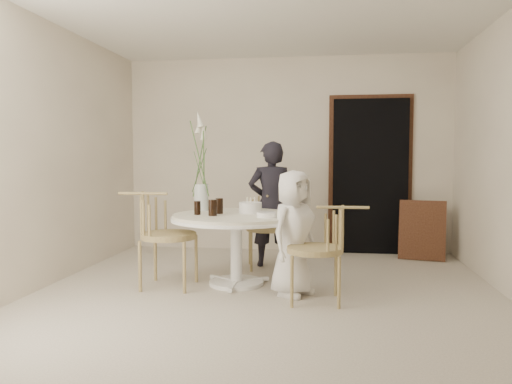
# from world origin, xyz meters

# --- Properties ---
(ground) EXTENTS (4.50, 4.50, 0.00)m
(ground) POSITION_xyz_m (0.00, 0.00, 0.00)
(ground) COLOR beige
(ground) RESTS_ON ground
(room_shell) EXTENTS (4.50, 4.50, 4.50)m
(room_shell) POSITION_xyz_m (0.00, 0.00, 1.62)
(room_shell) COLOR white
(room_shell) RESTS_ON ground
(doorway) EXTENTS (1.00, 0.10, 2.10)m
(doorway) POSITION_xyz_m (1.15, 2.19, 1.05)
(doorway) COLOR black
(doorway) RESTS_ON ground
(door_trim) EXTENTS (1.12, 0.03, 2.22)m
(door_trim) POSITION_xyz_m (1.15, 2.23, 1.11)
(door_trim) COLOR brown
(door_trim) RESTS_ON ground
(table) EXTENTS (1.33, 1.33, 0.73)m
(table) POSITION_xyz_m (-0.35, 0.25, 0.62)
(table) COLOR white
(table) RESTS_ON ground
(picture_frame) EXTENTS (0.60, 0.29, 0.76)m
(picture_frame) POSITION_xyz_m (1.78, 1.81, 0.38)
(picture_frame) COLOR brown
(picture_frame) RESTS_ON ground
(chair_far) EXTENTS (0.54, 0.57, 0.87)m
(chair_far) POSITION_xyz_m (-0.15, 1.20, 0.57)
(chair_far) COLOR tan
(chair_far) RESTS_ON ground
(chair_right) EXTENTS (0.55, 0.51, 0.89)m
(chair_right) POSITION_xyz_m (0.59, -0.25, 0.57)
(chair_right) COLOR tan
(chair_right) RESTS_ON ground
(chair_left) EXTENTS (0.59, 0.56, 0.97)m
(chair_left) POSITION_xyz_m (-1.14, 0.06, 0.63)
(chair_left) COLOR tan
(chair_left) RESTS_ON ground
(girl) EXTENTS (0.60, 0.44, 1.50)m
(girl) POSITION_xyz_m (-0.10, 1.20, 0.75)
(girl) COLOR black
(girl) RESTS_ON ground
(boy) EXTENTS (0.63, 0.69, 1.19)m
(boy) POSITION_xyz_m (0.26, -0.06, 0.60)
(boy) COLOR white
(boy) RESTS_ON ground
(birthday_cake) EXTENTS (0.24, 0.24, 0.16)m
(birthday_cake) POSITION_xyz_m (-0.22, 0.38, 0.79)
(birthday_cake) COLOR white
(birthday_cake) RESTS_ON table
(cola_tumbler_a) EXTENTS (0.10, 0.10, 0.16)m
(cola_tumbler_a) POSITION_xyz_m (-0.56, 0.10, 0.81)
(cola_tumbler_a) COLOR black
(cola_tumbler_a) RESTS_ON table
(cola_tumbler_b) EXTENTS (0.10, 0.10, 0.16)m
(cola_tumbler_b) POSITION_xyz_m (-0.57, 0.09, 0.81)
(cola_tumbler_b) COLOR black
(cola_tumbler_b) RESTS_ON table
(cola_tumbler_c) EXTENTS (0.07, 0.07, 0.14)m
(cola_tumbler_c) POSITION_xyz_m (-0.73, 0.16, 0.80)
(cola_tumbler_c) COLOR black
(cola_tumbler_c) RESTS_ON table
(cola_tumbler_d) EXTENTS (0.08, 0.08, 0.16)m
(cola_tumbler_d) POSITION_xyz_m (-0.53, 0.28, 0.81)
(cola_tumbler_d) COLOR black
(cola_tumbler_d) RESTS_ON table
(plate_stack) EXTENTS (0.25, 0.25, 0.05)m
(plate_stack) POSITION_xyz_m (-0.01, 0.05, 0.75)
(plate_stack) COLOR white
(plate_stack) RESTS_ON table
(flower_vase) EXTENTS (0.16, 0.16, 1.09)m
(flower_vase) POSITION_xyz_m (-0.80, 0.57, 1.11)
(flower_vase) COLOR silver
(flower_vase) RESTS_ON table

